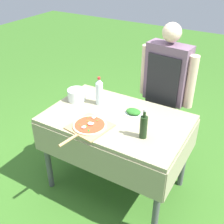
# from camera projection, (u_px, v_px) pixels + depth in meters

# --- Properties ---
(ground_plane) EXTENTS (12.00, 12.00, 0.00)m
(ground_plane) POSITION_uv_depth(u_px,v_px,m) (116.00, 184.00, 2.83)
(ground_plane) COLOR #386B23
(prep_table) EXTENTS (1.24, 0.80, 0.80)m
(prep_table) POSITION_uv_depth(u_px,v_px,m) (116.00, 128.00, 2.47)
(prep_table) COLOR gray
(prep_table) RESTS_ON ground
(person_cook) EXTENTS (0.56, 0.22, 1.50)m
(person_cook) POSITION_uv_depth(u_px,v_px,m) (166.00, 87.00, 2.71)
(person_cook) COLOR #4C4C51
(person_cook) RESTS_ON ground
(pizza_on_peel) EXTENTS (0.34, 0.50, 0.05)m
(pizza_on_peel) POSITION_uv_depth(u_px,v_px,m) (89.00, 126.00, 2.27)
(pizza_on_peel) COLOR tan
(pizza_on_peel) RESTS_ON prep_table
(oil_bottle) EXTENTS (0.06, 0.06, 0.25)m
(oil_bottle) POSITION_uv_depth(u_px,v_px,m) (144.00, 126.00, 2.12)
(oil_bottle) COLOR black
(oil_bottle) RESTS_ON prep_table
(water_bottle) EXTENTS (0.07, 0.07, 0.27)m
(water_bottle) POSITION_uv_depth(u_px,v_px,m) (99.00, 92.00, 2.54)
(water_bottle) COLOR silver
(water_bottle) RESTS_ON prep_table
(herb_container) EXTENTS (0.16, 0.12, 0.05)m
(herb_container) POSITION_uv_depth(u_px,v_px,m) (133.00, 112.00, 2.44)
(herb_container) COLOR silver
(herb_container) RESTS_ON prep_table
(mixing_tub) EXTENTS (0.17, 0.17, 0.11)m
(mixing_tub) POSITION_uv_depth(u_px,v_px,m) (76.00, 95.00, 2.64)
(mixing_tub) COLOR silver
(mixing_tub) RESTS_ON prep_table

